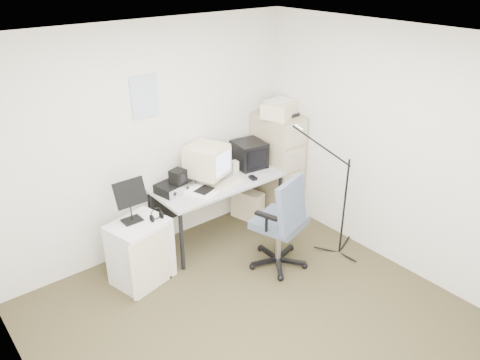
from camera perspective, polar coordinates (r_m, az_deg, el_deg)
floor at (r=4.47m, az=2.28°, el=-17.34°), size 3.60×3.60×0.01m
ceiling at (r=3.30m, az=3.07°, el=16.14°), size 3.60×3.60×0.01m
wall_back at (r=5.08m, az=-10.95°, el=4.60°), size 3.60×0.02×2.50m
wall_left at (r=3.05m, az=-24.49°, el=-13.30°), size 0.02×3.60×2.50m
wall_right at (r=5.00m, az=18.34°, el=3.33°), size 0.02×3.60×2.50m
wall_calendar at (r=4.91m, az=-11.58°, el=9.94°), size 0.30×0.02×0.44m
filing_cabinet at (r=5.93m, az=4.52°, el=1.88°), size 0.40×0.60×1.30m
printer at (r=5.65m, az=4.96°, el=8.66°), size 0.55×0.46×0.18m
desk at (r=5.49m, az=-2.64°, el=-3.48°), size 1.50×0.70×0.73m
crt_monitor at (r=5.23m, az=-4.06°, el=2.01°), size 0.51×0.52×0.42m
crt_tv at (r=5.62m, az=1.11°, el=3.18°), size 0.39×0.41×0.31m
desk_speaker at (r=5.48m, az=-0.68°, el=1.62°), size 0.08×0.08×0.14m
keyboard at (r=5.19m, az=-1.82°, el=-0.58°), size 0.45×0.19×0.02m
mouse at (r=5.34m, az=1.58°, el=0.27°), size 0.08×0.11×0.03m
radio_receiver at (r=5.11m, az=-8.11°, el=-0.84°), size 0.40×0.32×0.10m
radio_speaker at (r=5.04m, az=-7.57°, el=0.42°), size 0.18×0.18×0.15m
papers at (r=5.05m, az=-4.71°, el=-1.49°), size 0.33×0.38×0.02m
pc_tower at (r=5.93m, az=0.93°, el=-3.01°), size 0.27×0.44×0.38m
office_chair at (r=4.91m, az=4.83°, el=-4.91°), size 0.79×0.79×1.10m
side_cart at (r=4.89m, az=-12.02°, el=-8.55°), size 0.63×0.55×0.68m
music_stand at (r=4.64m, az=-13.29°, el=-2.44°), size 0.35×0.26×0.46m
headphones at (r=4.70m, az=-10.13°, el=-4.32°), size 0.18×0.18×0.02m
mic_stand at (r=5.12m, az=12.77°, el=-1.60°), size 0.03×0.03×1.50m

